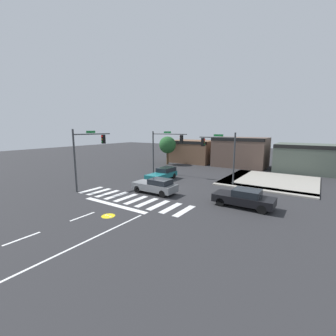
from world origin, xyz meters
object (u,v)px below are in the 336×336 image
at_px(traffic_signal_northwest, 165,145).
at_px(car_teal, 163,174).
at_px(car_gray, 156,186).
at_px(car_black, 244,198).
at_px(traffic_signal_northeast, 220,150).
at_px(roadside_tree, 168,145).
at_px(traffic_signal_southwest, 88,149).

distance_m(traffic_signal_northwest, car_teal, 4.45).
bearing_deg(car_gray, car_teal, -61.42).
bearing_deg(car_teal, car_black, 67.63).
height_order(traffic_signal_northeast, car_gray, traffic_signal_northeast).
relative_size(traffic_signal_northeast, roadside_tree, 1.19).
relative_size(traffic_signal_southwest, car_teal, 1.37).
bearing_deg(roadside_tree, car_gray, -59.65).
xyz_separation_m(car_teal, roadside_tree, (-6.36, 10.49, 2.64)).
bearing_deg(car_black, traffic_signal_northwest, -29.57).
bearing_deg(traffic_signal_northeast, traffic_signal_southwest, 41.80).
relative_size(traffic_signal_northeast, car_gray, 1.32).
relative_size(traffic_signal_southwest, roadside_tree, 1.26).
height_order(car_gray, car_teal, car_gray).
distance_m(traffic_signal_southwest, roadside_tree, 18.35).
distance_m(traffic_signal_northwest, car_gray, 9.61).
bearing_deg(traffic_signal_northeast, car_teal, 14.57).
xyz_separation_m(car_black, car_gray, (-8.19, -0.79, 0.01)).
bearing_deg(car_teal, traffic_signal_northwest, -150.84).
xyz_separation_m(traffic_signal_northwest, roadside_tree, (-4.94, 7.95, -0.73)).
height_order(traffic_signal_northeast, car_teal, traffic_signal_northeast).
bearing_deg(traffic_signal_northwest, car_teal, -60.84).
relative_size(traffic_signal_northwest, car_black, 1.25).
xyz_separation_m(traffic_signal_northeast, car_gray, (-3.65, -7.07, -3.15)).
bearing_deg(traffic_signal_southwest, car_teal, -27.12).
height_order(traffic_signal_southwest, roadside_tree, traffic_signal_southwest).
relative_size(car_gray, car_teal, 0.97).
xyz_separation_m(traffic_signal_northeast, car_black, (4.54, -6.28, -3.16)).
bearing_deg(roadside_tree, car_black, -40.76).
distance_m(traffic_signal_southwest, car_gray, 8.01).
xyz_separation_m(traffic_signal_northwest, car_gray, (4.33, -7.89, -3.35)).
relative_size(car_teal, roadside_tree, 0.93).
xyz_separation_m(traffic_signal_northwest, car_teal, (1.41, -2.54, -3.37)).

